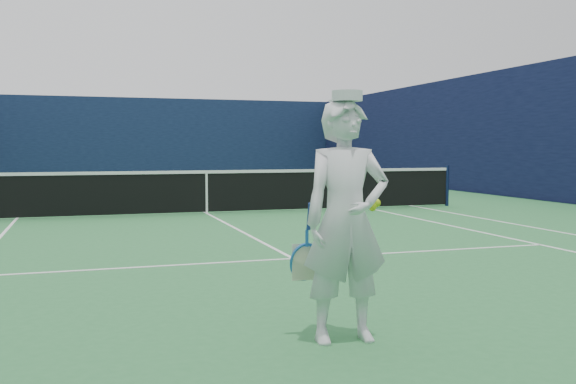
# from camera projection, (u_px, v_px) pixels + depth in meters

# --- Properties ---
(ground) EXTENTS (80.00, 80.00, 0.00)m
(ground) POSITION_uv_depth(u_px,v_px,m) (207.00, 213.00, 14.93)
(ground) COLOR #2A7039
(ground) RESTS_ON ground
(court_markings) EXTENTS (11.03, 23.83, 0.01)m
(court_markings) POSITION_uv_depth(u_px,v_px,m) (207.00, 213.00, 14.93)
(court_markings) COLOR white
(court_markings) RESTS_ON ground
(windscreen_fence) EXTENTS (20.12, 36.12, 4.00)m
(windscreen_fence) POSITION_uv_depth(u_px,v_px,m) (206.00, 127.00, 14.80)
(windscreen_fence) COLOR #0F1B39
(windscreen_fence) RESTS_ON ground
(tennis_net) EXTENTS (12.88, 0.09, 1.07)m
(tennis_net) POSITION_uv_depth(u_px,v_px,m) (207.00, 190.00, 14.90)
(tennis_net) COLOR #141E4C
(tennis_net) RESTS_ON ground
(tennis_player) EXTENTS (0.78, 0.52, 1.98)m
(tennis_player) POSITION_uv_depth(u_px,v_px,m) (346.00, 220.00, 5.06)
(tennis_player) COLOR white
(tennis_player) RESTS_ON ground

